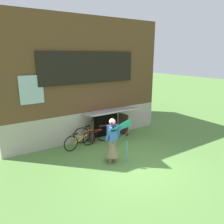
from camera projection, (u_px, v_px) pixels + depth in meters
The scene contains 6 objects.
ground_plane at pixel (130, 165), 7.99m from camera, with size 60.00×60.00×0.00m, color #56843D.
log_house at pixel (69, 77), 11.56m from camera, with size 7.67×5.69×5.49m.
person at pixel (112, 144), 8.02m from camera, with size 0.61×0.53×1.68m.
kite at pixel (129, 129), 7.64m from camera, with size 0.92×0.89×1.67m.
bicycle_red at pixel (93, 134), 9.95m from camera, with size 1.70×0.60×0.81m.
bicycle_yellow at pixel (80, 140), 9.32m from camera, with size 1.58×0.28×0.72m.
Camera 1 is at (-4.52, -5.69, 3.89)m, focal length 35.22 mm.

